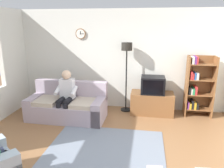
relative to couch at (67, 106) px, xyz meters
name	(u,v)px	position (x,y,z in m)	size (l,w,h in m)	color
ground_plane	(102,160)	(1.22, -1.60, -0.31)	(12.00, 12.00, 0.00)	#8C603D
back_wall_assembly	(121,60)	(1.22, 1.06, 1.04)	(6.20, 0.17, 2.70)	silver
couch	(67,106)	(0.00, 0.00, 0.00)	(1.92, 0.92, 0.90)	#A899A8
tv_stand	(152,103)	(2.10, 0.65, -0.03)	(1.10, 0.56, 0.57)	brown
tv	(153,85)	(2.10, 0.62, 0.48)	(0.60, 0.49, 0.44)	black
bookshelf	(197,86)	(3.21, 0.72, 0.47)	(0.68, 0.36, 1.55)	brown
floor_lamp	(127,58)	(1.40, 0.75, 1.14)	(0.28, 0.28, 1.85)	black
area_rug	(106,149)	(1.22, -1.25, -0.31)	(2.20, 1.70, 0.01)	slate
person_on_couch	(66,93)	(0.02, -0.11, 0.39)	(0.52, 0.54, 1.24)	silver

